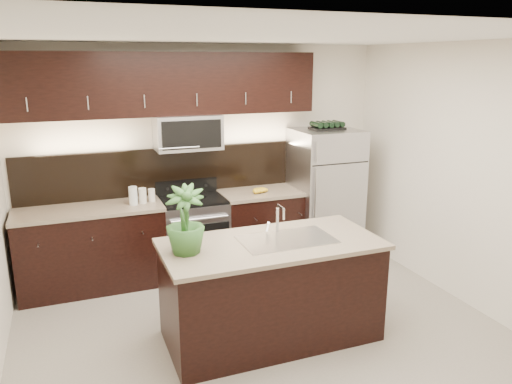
% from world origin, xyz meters
% --- Properties ---
extents(ground, '(4.50, 4.50, 0.00)m').
position_xyz_m(ground, '(0.00, 0.00, 0.00)').
color(ground, gray).
rests_on(ground, ground).
extents(room_walls, '(4.52, 4.02, 2.71)m').
position_xyz_m(room_walls, '(-0.11, -0.04, 1.70)').
color(room_walls, silver).
rests_on(room_walls, ground).
extents(counter_run, '(3.51, 0.65, 0.94)m').
position_xyz_m(counter_run, '(-0.46, 1.69, 0.47)').
color(counter_run, black).
rests_on(counter_run, ground).
extents(upper_fixtures, '(3.49, 0.40, 1.66)m').
position_xyz_m(upper_fixtures, '(-0.43, 1.84, 2.14)').
color(upper_fixtures, black).
rests_on(upper_fixtures, counter_run).
extents(island, '(1.96, 0.96, 0.94)m').
position_xyz_m(island, '(0.05, -0.00, 0.47)').
color(island, black).
rests_on(island, ground).
extents(sink_faucet, '(0.84, 0.50, 0.28)m').
position_xyz_m(sink_faucet, '(0.20, 0.01, 0.96)').
color(sink_faucet, silver).
rests_on(sink_faucet, island).
extents(refrigerator, '(0.80, 0.73, 1.67)m').
position_xyz_m(refrigerator, '(1.49, 1.63, 0.83)').
color(refrigerator, '#B2B2B7').
rests_on(refrigerator, ground).
extents(wine_rack, '(0.41, 0.26, 0.10)m').
position_xyz_m(wine_rack, '(1.49, 1.63, 1.71)').
color(wine_rack, black).
rests_on(wine_rack, refrigerator).
extents(plant, '(0.40, 0.40, 0.58)m').
position_xyz_m(plant, '(-0.72, 0.01, 1.23)').
color(plant, '#2C5A24').
rests_on(plant, island).
extents(canisters, '(0.30, 0.15, 0.21)m').
position_xyz_m(canisters, '(-0.85, 1.67, 1.03)').
color(canisters, silver).
rests_on(canisters, counter_run).
extents(french_press, '(0.12, 0.12, 0.34)m').
position_xyz_m(french_press, '(1.17, 1.64, 1.07)').
color(french_press, silver).
rests_on(french_press, counter_run).
extents(bananas, '(0.24, 0.21, 0.06)m').
position_xyz_m(bananas, '(0.52, 1.61, 0.97)').
color(bananas, gold).
rests_on(bananas, counter_run).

